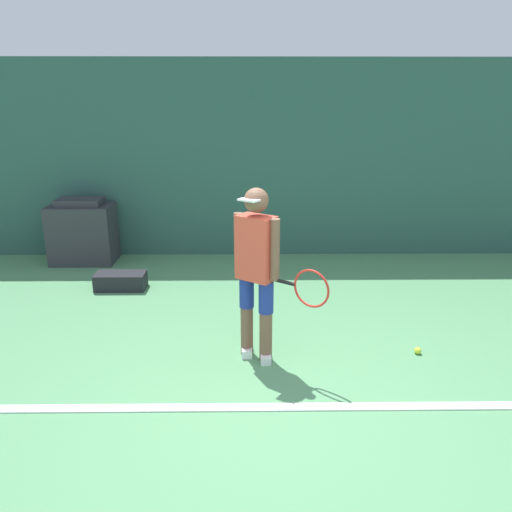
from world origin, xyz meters
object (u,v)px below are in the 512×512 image
(tennis_ball, at_px, (418,351))
(tennis_player, at_px, (258,268))
(covered_chair, at_px, (83,232))
(equipment_bag, at_px, (121,281))

(tennis_ball, bearing_deg, tennis_player, -178.27)
(covered_chair, xyz_separation_m, equipment_bag, (0.82, -1.14, -0.36))
(tennis_ball, distance_m, covered_chair, 5.08)
(tennis_player, bearing_deg, equipment_bag, 169.73)
(tennis_player, bearing_deg, covered_chair, 166.81)
(tennis_ball, relative_size, covered_chair, 0.07)
(covered_chair, distance_m, equipment_bag, 1.45)
(covered_chair, height_order, equipment_bag, covered_chair)
(tennis_player, height_order, equipment_bag, tennis_player)
(tennis_player, xyz_separation_m, equipment_bag, (-1.76, 1.83, -0.80))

